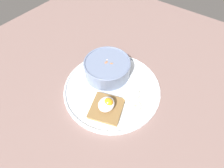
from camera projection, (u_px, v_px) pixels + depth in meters
ground_plane at (112, 92)px, 56.24cm from camera, size 120.00×120.00×2.00cm
plate at (112, 88)px, 54.81cm from camera, size 30.07×30.07×1.60cm
oatmeal_bowl at (107, 68)px, 55.95cm from camera, size 14.82×14.82×5.60cm
toast_slice at (107, 108)px, 49.35cm from camera, size 11.12×11.12×1.34cm
poached_egg at (107, 104)px, 47.49cm from camera, size 4.88×4.28×3.78cm
banana_slice_front at (135, 95)px, 52.18cm from camera, size 3.42×3.49×1.51cm
banana_slice_left at (127, 98)px, 51.53cm from camera, size 3.87×3.85×1.73cm
banana_slice_back at (137, 87)px, 54.11cm from camera, size 4.10×4.12×1.44cm
banana_slice_right at (135, 106)px, 49.94cm from camera, size 4.71×4.74×1.37cm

